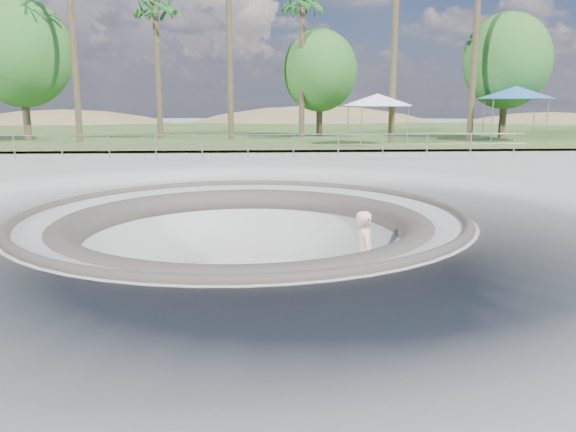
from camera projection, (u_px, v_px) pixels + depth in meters
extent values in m
plane|color=#A2A39E|center=(244.00, 214.00, 12.99)|extent=(180.00, 180.00, 0.00)
torus|color=#A2A39E|center=(245.00, 296.00, 13.39)|extent=(14.00, 14.00, 4.00)
cylinder|color=#A2A39E|center=(245.00, 294.00, 13.38)|extent=(6.60, 6.60, 0.10)
torus|color=#453D37|center=(244.00, 215.00, 13.00)|extent=(10.24, 10.24, 0.24)
torus|color=#453D37|center=(244.00, 233.00, 13.08)|extent=(8.91, 8.91, 0.81)
cube|color=#395120|center=(251.00, 131.00, 46.21)|extent=(180.00, 36.00, 0.12)
ellipsoid|color=brown|center=(67.00, 180.00, 66.77)|extent=(50.40, 36.00, 23.40)
ellipsoid|color=brown|center=(313.00, 183.00, 73.73)|extent=(61.60, 44.00, 28.60)
ellipsoid|color=brown|center=(545.00, 170.00, 67.01)|extent=(42.00, 30.00, 19.50)
cylinder|color=gray|center=(248.00, 135.00, 24.50)|extent=(25.00, 0.05, 0.05)
cylinder|color=gray|center=(248.00, 145.00, 24.59)|extent=(25.00, 0.05, 0.05)
cube|color=brown|center=(363.00, 298.00, 12.72)|extent=(0.87, 0.43, 0.02)
cylinder|color=#A1A2A6|center=(363.00, 300.00, 12.73)|extent=(0.08, 0.18, 0.04)
cylinder|color=#A1A2A6|center=(363.00, 300.00, 12.73)|extent=(0.08, 0.18, 0.04)
cylinder|color=white|center=(363.00, 300.00, 12.73)|extent=(0.07, 0.05, 0.07)
cylinder|color=white|center=(363.00, 300.00, 12.73)|extent=(0.07, 0.05, 0.07)
cylinder|color=white|center=(363.00, 300.00, 12.73)|extent=(0.07, 0.05, 0.07)
cylinder|color=white|center=(363.00, 300.00, 12.73)|extent=(0.07, 0.05, 0.07)
imported|color=beige|center=(365.00, 255.00, 12.52)|extent=(0.49, 0.74, 2.01)
cylinder|color=gray|center=(358.00, 127.00, 29.44)|extent=(0.06, 0.06, 2.01)
cylinder|color=gray|center=(406.00, 127.00, 29.59)|extent=(0.06, 0.06, 2.01)
cylinder|color=gray|center=(350.00, 125.00, 31.94)|extent=(0.06, 0.06, 2.01)
cylinder|color=gray|center=(394.00, 125.00, 32.09)|extent=(0.06, 0.06, 2.01)
cube|color=white|center=(377.00, 106.00, 30.55)|extent=(3.03, 3.03, 0.08)
cone|color=white|center=(378.00, 100.00, 30.49)|extent=(5.40, 5.40, 0.64)
cylinder|color=gray|center=(500.00, 121.00, 32.49)|extent=(0.06, 0.06, 2.38)
cylinder|color=gray|center=(551.00, 121.00, 32.67)|extent=(0.06, 0.06, 2.38)
cylinder|color=gray|center=(479.00, 120.00, 35.45)|extent=(0.06, 0.06, 2.38)
cylinder|color=gray|center=(526.00, 120.00, 35.63)|extent=(0.06, 0.06, 2.38)
cube|color=#2B609D|center=(515.00, 99.00, 33.80)|extent=(3.91, 3.91, 0.08)
cone|color=#2B609D|center=(516.00, 92.00, 33.73)|extent=(6.26, 6.26, 0.76)
cylinder|color=brown|center=(73.00, 47.00, 31.37)|extent=(0.36, 0.36, 10.89)
cylinder|color=brown|center=(158.00, 71.00, 34.94)|extent=(0.36, 0.36, 8.60)
cylinder|color=brown|center=(229.00, 44.00, 33.52)|extent=(0.36, 0.36, 11.62)
cylinder|color=brown|center=(302.00, 69.00, 36.35)|extent=(0.36, 0.36, 9.07)
cylinder|color=brown|center=(394.00, 49.00, 31.37)|extent=(0.36, 0.36, 10.67)
cylinder|color=brown|center=(475.00, 49.00, 33.07)|extent=(0.36, 0.36, 10.90)
cylinder|color=brown|center=(25.00, 101.00, 33.82)|extent=(0.44, 0.44, 4.95)
ellipsoid|color=#206021|center=(21.00, 52.00, 33.26)|extent=(5.91, 5.37, 6.44)
cylinder|color=brown|center=(319.00, 107.00, 38.25)|extent=(0.44, 0.44, 4.19)
ellipsoid|color=#206021|center=(320.00, 71.00, 37.78)|extent=(5.00, 4.55, 5.45)
cylinder|color=brown|center=(504.00, 103.00, 36.32)|extent=(0.44, 0.44, 4.66)
ellipsoid|color=#206021|center=(507.00, 61.00, 35.80)|extent=(5.56, 5.06, 6.07)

